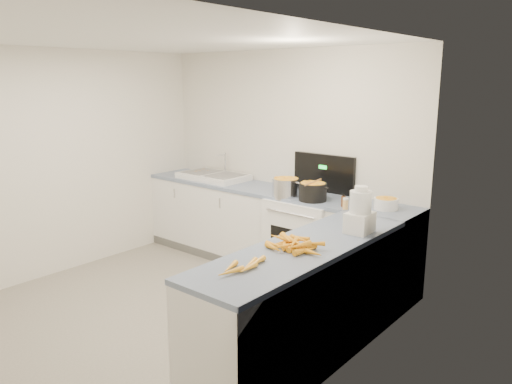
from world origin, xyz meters
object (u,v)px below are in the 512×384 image
Objects in this scene: steel_pot at (286,188)px; mixing_bowl at (386,204)px; stove at (308,237)px; spice_jar at (345,204)px; sink at (213,176)px; food_processor at (360,213)px; extract_bottle at (343,201)px; black_pot at (313,193)px.

steel_pot is 1.09m from mixing_bowl.
spice_jar is (0.58, -0.24, 0.51)m from stove.
food_processor is (2.50, -0.84, 0.13)m from sink.
black_pot is at bearing 176.55° from extract_bottle.
black_pot is 1.13m from food_processor.
mixing_bowl is at bearing 40.48° from spice_jar.
spice_jar is at bearing -11.85° from black_pot.
black_pot is at bearing 168.15° from spice_jar.
mixing_bowl is (1.07, 0.17, -0.03)m from steel_pot.
stove reaches higher than mixing_bowl.
steel_pot is at bearing -7.80° from sink.
sink reaches higher than spice_jar.
extract_bottle is 0.28× the size of food_processor.
stove is 12.64× the size of extract_bottle.
extract_bottle is at bearing -5.30° from sink.
sink is at bearing 172.93° from spice_jar.
food_processor is (1.24, -0.66, 0.08)m from steel_pot.
stove is 5.83× the size of mixing_bowl.
sink reaches higher than extract_bottle.
food_processor is at bearing -38.06° from stove.
extract_bottle is 1.14× the size of spice_jar.
stove reaches higher than food_processor.
stove is at bearing 157.92° from spice_jar.
spice_jar is 0.24× the size of food_processor.
extract_bottle is at bearing -0.81° from steel_pot.
extract_bottle is at bearing -3.45° from black_pot.
sink is at bearing 161.49° from food_processor.
stove is 4.76× the size of black_pot.
black_pot is 2.66× the size of extract_bottle.
steel_pot is at bearing 174.12° from spice_jar.
black_pot reaches higher than mixing_bowl.
sink is 2.23× the size of food_processor.
spice_jar is at bearing -46.70° from extract_bottle.
black_pot is at bearing 2.12° from steel_pot.
extract_bottle is 0.10m from spice_jar.
sink is at bearing 172.20° from steel_pot.
black_pot is 3.04× the size of spice_jar.
mixing_bowl is 0.60× the size of food_processor.
black_pot is (0.14, -0.14, 0.55)m from stove.
sink is 2.64m from food_processor.
stove is 0.58m from black_pot.
spice_jar is (-0.30, -0.25, -0.01)m from mixing_bowl.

